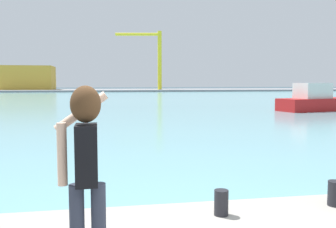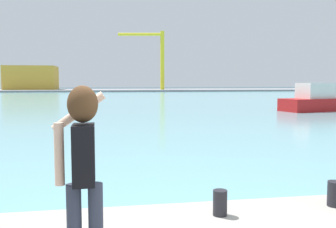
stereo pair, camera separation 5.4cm
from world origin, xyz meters
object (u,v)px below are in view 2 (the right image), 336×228
(harbor_bollard, at_px, (220,203))
(port_crane, at_px, (156,53))
(person_photographer, at_px, (83,158))
(harbor_bollard_2, at_px, (335,194))
(boat_moored, at_px, (322,101))
(warehouse_left, at_px, (32,78))

(harbor_bollard, distance_m, port_crane, 87.71)
(person_photographer, relative_size, harbor_bollard_2, 4.87)
(harbor_bollard, bearing_deg, person_photographer, -146.43)
(harbor_bollard, height_order, boat_moored, boat_moored)
(person_photographer, distance_m, harbor_bollard, 2.23)
(harbor_bollard, height_order, port_crane, port_crane)
(person_photographer, xyz_separation_m, warehouse_left, (-17.60, 93.45, 1.80))
(boat_moored, height_order, warehouse_left, warehouse_left)
(harbor_bollard_2, xyz_separation_m, boat_moored, (13.58, 21.87, 0.11))
(harbor_bollard_2, bearing_deg, port_crane, 83.71)
(person_photographer, distance_m, harbor_bollard_2, 3.75)
(person_photographer, relative_size, port_crane, 0.12)
(warehouse_left, distance_m, port_crane, 31.68)
(person_photographer, height_order, harbor_bollard, person_photographer)
(person_photographer, xyz_separation_m, harbor_bollard_2, (3.44, 1.21, -0.89))
(port_crane, bearing_deg, harbor_bollard_2, -96.29)
(warehouse_left, xyz_separation_m, port_crane, (30.57, -5.77, 5.98))
(person_photographer, height_order, harbor_bollard_2, person_photographer)
(person_photographer, distance_m, warehouse_left, 95.11)
(harbor_bollard_2, relative_size, boat_moored, 0.05)
(boat_moored, height_order, port_crane, port_crane)
(harbor_bollard, distance_m, harbor_bollard_2, 1.74)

